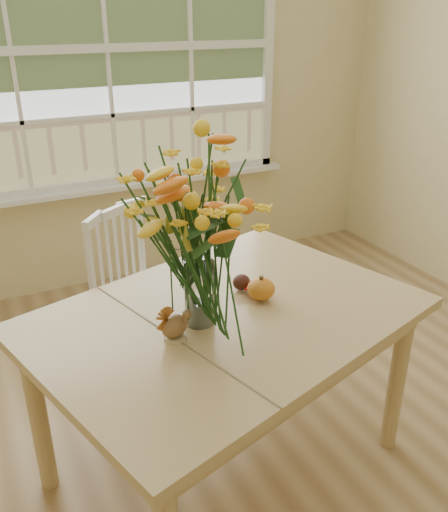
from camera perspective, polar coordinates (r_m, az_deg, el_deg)
name	(u,v)px	position (r m, az deg, el deg)	size (l,w,h in m)	color
floor	(294,508)	(2.35, 7.35, -24.79)	(4.00, 4.50, 0.01)	olive
wall_back	(108,82)	(3.62, -12.12, 17.50)	(4.00, 0.02, 2.70)	beige
window	(107,51)	(3.57, -12.22, 20.32)	(2.42, 0.12, 1.74)	silver
dining_table	(226,333)	(2.07, 0.25, -8.09)	(1.61, 1.35, 0.74)	tan
windsor_chair	(134,290)	(2.71, -9.44, -3.57)	(0.56, 0.56, 0.90)	white
flower_vase	(198,229)	(1.80, -2.75, 2.83)	(0.50, 0.50, 0.60)	white
pumpkin	(261,290)	(2.08, 3.91, -3.60)	(0.11, 0.11, 0.08)	#C76417
turkey_figurine	(174,327)	(1.85, -5.24, -7.41)	(0.12, 0.10, 0.12)	#CCB78C
dark_gourd	(241,283)	(2.15, 1.84, -2.85)	(0.12, 0.07, 0.06)	#38160F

